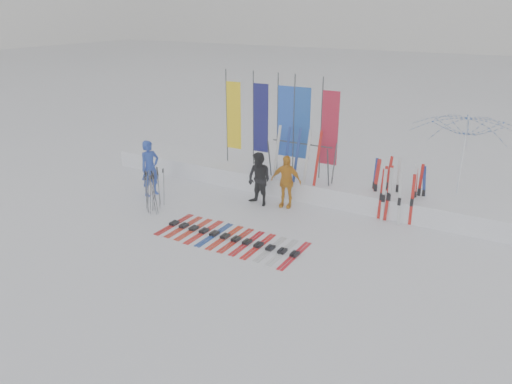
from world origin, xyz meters
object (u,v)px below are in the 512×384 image
Objects in this scene: person_black at (259,179)px; ski_rack at (301,156)px; tent_canopy at (462,162)px; person_yellow at (286,181)px; person_blue at (150,168)px; ski_row at (231,238)px.

person_black is 1.57m from ski_rack.
tent_canopy is at bearing 17.72° from ski_rack.
person_black is at bearing -168.84° from person_yellow.
person_blue is 4.37m from ski_row.
person_yellow is 0.49× the size of tent_canopy.
person_blue is 0.89× the size of ski_rack.
person_blue is at bearing -157.56° from tent_canopy.
person_blue is at bearing -171.76° from person_yellow.
tent_canopy is at bearing -52.09° from person_blue.
ski_rack is (4.30, 2.19, 0.48)m from person_blue.
person_blue reaches higher than ski_row.
tent_canopy is (5.35, 2.64, 0.66)m from person_black.
tent_canopy is 1.62× the size of ski_rack.
person_blue is 3.59m from person_black.
person_blue is 0.46× the size of ski_row.
ski_rack reaches higher than person_black.
tent_canopy reaches higher than person_blue.
person_yellow is 2.91m from ski_row.
person_blue is 4.41m from person_yellow.
ski_rack is (-4.51, -1.44, -0.10)m from tent_canopy.
person_blue reaches higher than person_yellow.
ski_row is (4.01, -1.51, -0.87)m from person_blue.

